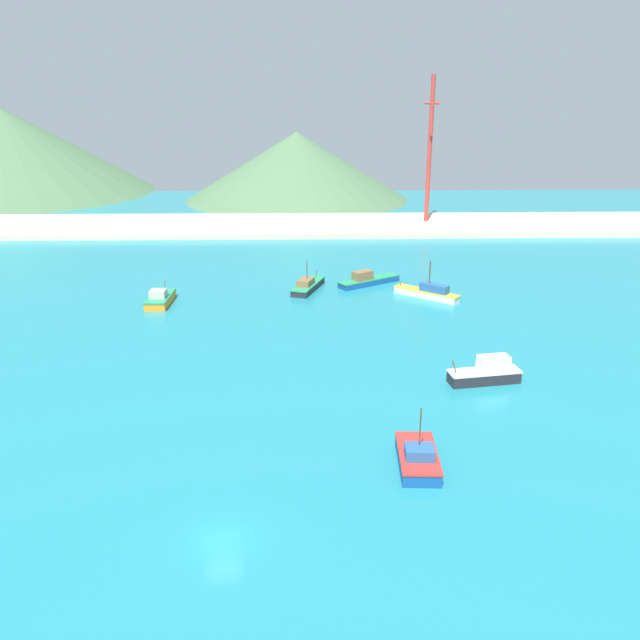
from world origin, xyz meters
TOP-DOWN VIEW (x-y plane):
  - ground at (0.00, 30.00)m, footprint 260.00×280.00m
  - fishing_boat_0 at (16.00, 63.69)m, footprint 10.64×7.99m
  - fishing_boat_1 at (25.40, 25.87)m, footprint 8.08×3.50m
  - fishing_boat_3 at (-15.63, 54.22)m, footprint 3.28×7.73m
  - fishing_boat_4 at (24.59, 56.30)m, footprint 9.38×8.13m
  - fishing_boat_5 at (15.26, 9.41)m, footprint 3.56×7.07m
  - fishing_boat_7 at (6.24, 60.78)m, footprint 5.56×9.67m
  - beach_strip at (0.00, 110.53)m, footprint 247.00×24.88m
  - hill_west at (-85.85, 166.88)m, footprint 88.37×88.37m
  - hill_central at (3.59, 152.71)m, footprint 64.17×64.17m
  - radio_tower at (34.07, 112.05)m, footprint 3.33×2.66m

SIDE VIEW (x-z plane):
  - ground at x=0.00m, z-range -0.50..0.00m
  - beach_strip at x=0.00m, z-range 0.00..1.20m
  - fishing_boat_7 at x=6.24m, z-range -1.69..3.21m
  - fishing_boat_0 at x=16.00m, z-range -0.42..2.01m
  - fishing_boat_5 at x=15.26m, z-range -2.00..3.59m
  - fishing_boat_3 at x=-15.63m, z-range -0.44..2.11m
  - fishing_boat_4 at x=24.59m, z-range -2.04..3.81m
  - fishing_boat_1 at x=25.40m, z-range -0.39..2.61m
  - hill_central at x=3.59m, z-range 0.00..18.97m
  - hill_west at x=-85.85m, z-range 0.00..25.96m
  - radio_tower at x=34.07m, z-range 0.33..33.60m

